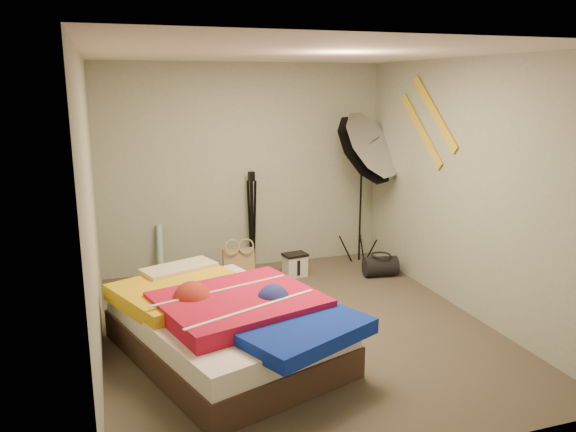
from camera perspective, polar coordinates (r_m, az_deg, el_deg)
name	(u,v)px	position (r m, az deg, el deg)	size (l,w,h in m)	color
floor	(298,329)	(5.39, 1.00, -11.37)	(4.00, 4.00, 0.00)	#4D4239
ceiling	(299,53)	(4.91, 1.12, 16.21)	(4.00, 4.00, 0.00)	silver
wall_back	(245,168)	(6.89, -4.44, 4.92)	(3.50, 3.50, 0.00)	#9BA291
wall_front	(415,266)	(3.24, 12.81, -5.02)	(3.50, 3.50, 0.00)	#9BA291
wall_left	(91,213)	(4.74, -19.37, 0.34)	(4.00, 4.00, 0.00)	#9BA291
wall_right	(466,188)	(5.81, 17.60, 2.76)	(4.00, 4.00, 0.00)	#9BA291
tote_bag	(239,264)	(6.64, -5.03, -4.88)	(0.37, 0.11, 0.37)	tan
wrapping_roll	(160,251)	(6.83, -12.86, -3.51)	(0.07, 0.07, 0.63)	#5C9DBB
camera_case	(295,266)	(6.73, 0.71, -5.07)	(0.26, 0.18, 0.26)	silver
duffel_bag	(380,266)	(6.82, 9.37, -5.07)	(0.24, 0.24, 0.40)	black
wall_stripe_upper	(435,113)	(6.21, 14.66, 10.11)	(0.02, 1.10, 0.10)	gold
wall_stripe_lower	(421,130)	(6.44, 13.35, 8.49)	(0.02, 1.10, 0.10)	gold
bed	(226,324)	(4.82, -6.35, -10.81)	(1.99, 2.33, 0.58)	#442D25
photo_umbrella	(364,151)	(6.93, 7.69, 6.58)	(1.00, 1.14, 2.03)	black
camera_tripod	(252,214)	(6.89, -3.68, 0.25)	(0.08, 0.08, 1.22)	black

